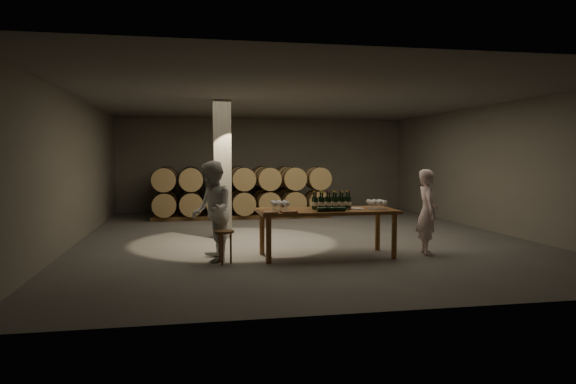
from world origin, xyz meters
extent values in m
plane|color=#53504E|center=(0.00, 0.00, 0.00)|extent=(12.00, 12.00, 0.00)
plane|color=#605E59|center=(0.00, 0.00, 3.20)|extent=(12.00, 12.00, 0.00)
plane|color=#676358|center=(0.00, 6.00, 1.60)|extent=(10.00, 0.00, 10.00)
plane|color=#676358|center=(0.00, -6.00, 1.60)|extent=(10.00, 0.00, 10.00)
plane|color=#676358|center=(-5.00, 0.00, 1.60)|extent=(0.00, 12.00, 12.00)
plane|color=#676358|center=(5.00, 0.00, 1.60)|extent=(0.00, 12.00, 12.00)
cube|color=#676259|center=(-1.80, 0.20, 1.60)|extent=(0.40, 0.40, 3.20)
cylinder|color=brown|center=(-1.18, -2.93, 0.42)|extent=(0.10, 0.10, 0.84)
cylinder|color=brown|center=(1.18, -2.93, 0.42)|extent=(0.10, 0.10, 0.84)
cylinder|color=brown|center=(-1.18, -2.07, 0.42)|extent=(0.10, 0.10, 0.84)
cylinder|color=brown|center=(1.18, -2.07, 0.42)|extent=(0.10, 0.10, 0.84)
cube|color=brown|center=(0.00, -2.50, 0.87)|extent=(2.60, 1.10, 0.06)
cube|color=brown|center=(-1.35, 4.90, 0.06)|extent=(4.70, 0.10, 0.12)
cube|color=brown|center=(-1.35, 5.50, 0.06)|extent=(4.70, 0.10, 0.12)
cylinder|color=olive|center=(-3.30, 5.20, 0.47)|extent=(0.70, 0.95, 0.70)
cylinder|color=black|center=(-3.30, 4.94, 0.47)|extent=(0.73, 0.04, 0.73)
cylinder|color=black|center=(-3.30, 5.46, 0.47)|extent=(0.73, 0.04, 0.73)
cylinder|color=olive|center=(-2.52, 5.20, 0.47)|extent=(0.70, 0.95, 0.70)
cylinder|color=black|center=(-2.52, 4.94, 0.47)|extent=(0.73, 0.04, 0.73)
cylinder|color=black|center=(-2.52, 5.46, 0.47)|extent=(0.73, 0.04, 0.73)
cylinder|color=olive|center=(-1.74, 5.20, 0.47)|extent=(0.70, 0.95, 0.70)
cylinder|color=black|center=(-1.74, 4.94, 0.47)|extent=(0.73, 0.04, 0.73)
cylinder|color=black|center=(-1.74, 5.46, 0.47)|extent=(0.73, 0.04, 0.73)
cylinder|color=olive|center=(-0.96, 5.20, 0.47)|extent=(0.70, 0.95, 0.70)
cylinder|color=black|center=(-0.96, 4.94, 0.47)|extent=(0.73, 0.04, 0.73)
cylinder|color=black|center=(-0.96, 5.46, 0.47)|extent=(0.73, 0.04, 0.73)
cylinder|color=olive|center=(-0.18, 5.20, 0.47)|extent=(0.70, 0.95, 0.70)
cylinder|color=black|center=(-0.18, 4.94, 0.47)|extent=(0.73, 0.04, 0.73)
cylinder|color=black|center=(-0.18, 5.46, 0.47)|extent=(0.73, 0.04, 0.73)
cylinder|color=olive|center=(0.60, 5.20, 0.47)|extent=(0.70, 0.95, 0.70)
cylinder|color=black|center=(0.60, 4.94, 0.47)|extent=(0.73, 0.04, 0.73)
cylinder|color=black|center=(0.60, 5.46, 0.47)|extent=(0.73, 0.04, 0.73)
cylinder|color=olive|center=(-3.30, 5.20, 1.21)|extent=(0.70, 0.95, 0.70)
cylinder|color=black|center=(-3.30, 4.94, 1.21)|extent=(0.73, 0.04, 0.73)
cylinder|color=black|center=(-3.30, 5.46, 1.21)|extent=(0.73, 0.04, 0.73)
cylinder|color=olive|center=(-2.52, 5.20, 1.21)|extent=(0.70, 0.95, 0.70)
cylinder|color=black|center=(-2.52, 4.94, 1.21)|extent=(0.73, 0.04, 0.73)
cylinder|color=black|center=(-2.52, 5.46, 1.21)|extent=(0.73, 0.04, 0.73)
cylinder|color=olive|center=(-1.74, 5.20, 1.21)|extent=(0.70, 0.95, 0.70)
cylinder|color=black|center=(-1.74, 4.94, 1.21)|extent=(0.73, 0.04, 0.73)
cylinder|color=black|center=(-1.74, 5.46, 1.21)|extent=(0.73, 0.04, 0.73)
cylinder|color=olive|center=(-0.96, 5.20, 1.21)|extent=(0.70, 0.95, 0.70)
cylinder|color=black|center=(-0.96, 4.94, 1.21)|extent=(0.73, 0.04, 0.73)
cylinder|color=black|center=(-0.96, 5.46, 1.21)|extent=(0.73, 0.04, 0.73)
cylinder|color=olive|center=(-0.18, 5.20, 1.21)|extent=(0.70, 0.95, 0.70)
cylinder|color=black|center=(-0.18, 4.94, 1.21)|extent=(0.73, 0.04, 0.73)
cylinder|color=black|center=(-0.18, 5.46, 1.21)|extent=(0.73, 0.04, 0.73)
cylinder|color=olive|center=(0.60, 5.20, 1.21)|extent=(0.70, 0.95, 0.70)
cylinder|color=black|center=(0.60, 4.94, 1.21)|extent=(0.73, 0.04, 0.73)
cylinder|color=black|center=(0.60, 5.46, 1.21)|extent=(0.73, 0.04, 0.73)
cube|color=brown|center=(-0.96, 3.50, 0.06)|extent=(5.48, 0.10, 0.12)
cube|color=brown|center=(-0.96, 4.10, 0.06)|extent=(5.48, 0.10, 0.12)
cylinder|color=olive|center=(-3.30, 3.80, 0.47)|extent=(0.70, 0.95, 0.70)
cylinder|color=black|center=(-3.30, 3.54, 0.47)|extent=(0.73, 0.04, 0.73)
cylinder|color=black|center=(-3.30, 4.06, 0.47)|extent=(0.73, 0.04, 0.73)
cylinder|color=olive|center=(-2.52, 3.80, 0.47)|extent=(0.70, 0.95, 0.70)
cylinder|color=black|center=(-2.52, 3.54, 0.47)|extent=(0.73, 0.04, 0.73)
cylinder|color=black|center=(-2.52, 4.06, 0.47)|extent=(0.73, 0.04, 0.73)
cylinder|color=olive|center=(-1.74, 3.80, 0.47)|extent=(0.70, 0.95, 0.70)
cylinder|color=black|center=(-1.74, 3.54, 0.47)|extent=(0.73, 0.04, 0.73)
cylinder|color=black|center=(-1.74, 4.06, 0.47)|extent=(0.73, 0.04, 0.73)
cylinder|color=olive|center=(-0.96, 3.80, 0.47)|extent=(0.70, 0.95, 0.70)
cylinder|color=black|center=(-0.96, 3.54, 0.47)|extent=(0.73, 0.04, 0.73)
cylinder|color=black|center=(-0.96, 4.06, 0.47)|extent=(0.73, 0.04, 0.73)
cylinder|color=olive|center=(-0.18, 3.80, 0.47)|extent=(0.70, 0.95, 0.70)
cylinder|color=black|center=(-0.18, 3.54, 0.47)|extent=(0.73, 0.04, 0.73)
cylinder|color=black|center=(-0.18, 4.06, 0.47)|extent=(0.73, 0.04, 0.73)
cylinder|color=olive|center=(0.60, 3.80, 0.47)|extent=(0.70, 0.95, 0.70)
cylinder|color=black|center=(0.60, 3.54, 0.47)|extent=(0.73, 0.04, 0.73)
cylinder|color=black|center=(0.60, 4.06, 0.47)|extent=(0.73, 0.04, 0.73)
cylinder|color=olive|center=(1.38, 3.80, 0.47)|extent=(0.70, 0.95, 0.70)
cylinder|color=black|center=(1.38, 3.54, 0.47)|extent=(0.73, 0.04, 0.73)
cylinder|color=black|center=(1.38, 4.06, 0.47)|extent=(0.73, 0.04, 0.73)
cylinder|color=olive|center=(-3.30, 3.80, 1.21)|extent=(0.70, 0.95, 0.70)
cylinder|color=black|center=(-3.30, 3.54, 1.21)|extent=(0.73, 0.04, 0.73)
cylinder|color=black|center=(-3.30, 4.06, 1.21)|extent=(0.73, 0.04, 0.73)
cylinder|color=olive|center=(-2.52, 3.80, 1.21)|extent=(0.70, 0.95, 0.70)
cylinder|color=black|center=(-2.52, 3.54, 1.21)|extent=(0.73, 0.04, 0.73)
cylinder|color=black|center=(-2.52, 4.06, 1.21)|extent=(0.73, 0.04, 0.73)
cylinder|color=olive|center=(-1.74, 3.80, 1.21)|extent=(0.70, 0.95, 0.70)
cylinder|color=black|center=(-1.74, 3.54, 1.21)|extent=(0.73, 0.04, 0.73)
cylinder|color=black|center=(-1.74, 4.06, 1.21)|extent=(0.73, 0.04, 0.73)
cylinder|color=olive|center=(-0.96, 3.80, 1.21)|extent=(0.70, 0.95, 0.70)
cylinder|color=black|center=(-0.96, 3.54, 1.21)|extent=(0.73, 0.04, 0.73)
cylinder|color=black|center=(-0.96, 4.06, 1.21)|extent=(0.73, 0.04, 0.73)
cylinder|color=olive|center=(-0.18, 3.80, 1.21)|extent=(0.70, 0.95, 0.70)
cylinder|color=black|center=(-0.18, 3.54, 1.21)|extent=(0.73, 0.04, 0.73)
cylinder|color=black|center=(-0.18, 4.06, 1.21)|extent=(0.73, 0.04, 0.73)
cylinder|color=olive|center=(0.60, 3.80, 1.21)|extent=(0.70, 0.95, 0.70)
cylinder|color=black|center=(0.60, 3.54, 1.21)|extent=(0.73, 0.04, 0.73)
cylinder|color=black|center=(0.60, 4.06, 1.21)|extent=(0.73, 0.04, 0.73)
cylinder|color=olive|center=(1.38, 3.80, 1.21)|extent=(0.70, 0.95, 0.70)
cylinder|color=black|center=(1.38, 3.54, 1.21)|extent=(0.73, 0.04, 0.73)
cylinder|color=black|center=(1.38, 4.06, 1.21)|extent=(0.73, 0.04, 0.73)
cylinder|color=black|center=(-0.22, -2.51, 1.02)|extent=(0.08, 0.08, 0.23)
cylinder|color=silver|center=(-0.22, -2.51, 1.00)|extent=(0.09, 0.09, 0.07)
cylinder|color=black|center=(-0.22, -2.51, 1.18)|extent=(0.03, 0.03, 0.09)
cylinder|color=yellow|center=(-0.22, -2.51, 1.23)|extent=(0.04, 0.04, 0.03)
cylinder|color=black|center=(-0.22, -2.36, 1.02)|extent=(0.08, 0.08, 0.23)
cylinder|color=silver|center=(-0.22, -2.36, 1.00)|extent=(0.09, 0.09, 0.07)
cylinder|color=black|center=(-0.22, -2.36, 1.18)|extent=(0.03, 0.03, 0.09)
cylinder|color=maroon|center=(-0.22, -2.36, 1.23)|extent=(0.04, 0.04, 0.03)
cylinder|color=black|center=(-0.09, -2.51, 1.02)|extent=(0.08, 0.08, 0.23)
cylinder|color=silver|center=(-0.09, -2.51, 1.00)|extent=(0.09, 0.09, 0.07)
cylinder|color=black|center=(-0.09, -2.51, 1.18)|extent=(0.03, 0.03, 0.09)
cylinder|color=maroon|center=(-0.09, -2.51, 1.23)|extent=(0.04, 0.04, 0.03)
cylinder|color=black|center=(-0.09, -2.36, 1.02)|extent=(0.08, 0.08, 0.23)
cylinder|color=silver|center=(-0.09, -2.36, 1.00)|extent=(0.09, 0.09, 0.07)
cylinder|color=black|center=(-0.09, -2.36, 1.18)|extent=(0.03, 0.03, 0.09)
cylinder|color=yellow|center=(-0.09, -2.36, 1.23)|extent=(0.04, 0.04, 0.03)
cylinder|color=black|center=(0.04, -2.51, 1.02)|extent=(0.08, 0.08, 0.23)
cylinder|color=silver|center=(0.04, -2.51, 1.00)|extent=(0.09, 0.09, 0.07)
cylinder|color=black|center=(0.04, -2.51, 1.18)|extent=(0.03, 0.03, 0.09)
cylinder|color=yellow|center=(0.04, -2.51, 1.23)|extent=(0.04, 0.04, 0.03)
cylinder|color=black|center=(0.04, -2.36, 1.02)|extent=(0.08, 0.08, 0.23)
cylinder|color=silver|center=(0.04, -2.36, 1.00)|extent=(0.09, 0.09, 0.07)
cylinder|color=black|center=(0.04, -2.36, 1.18)|extent=(0.03, 0.03, 0.09)
cylinder|color=maroon|center=(0.04, -2.36, 1.23)|extent=(0.04, 0.04, 0.03)
cylinder|color=black|center=(0.17, -2.51, 1.02)|extent=(0.08, 0.08, 0.23)
cylinder|color=silver|center=(0.17, -2.51, 1.00)|extent=(0.09, 0.09, 0.07)
cylinder|color=black|center=(0.17, -2.51, 1.18)|extent=(0.03, 0.03, 0.09)
cylinder|color=maroon|center=(0.17, -2.51, 1.23)|extent=(0.04, 0.04, 0.03)
cylinder|color=black|center=(0.17, -2.36, 1.02)|extent=(0.08, 0.08, 0.23)
cylinder|color=silver|center=(0.17, -2.36, 1.00)|extent=(0.09, 0.09, 0.07)
cylinder|color=black|center=(0.17, -2.36, 1.18)|extent=(0.03, 0.03, 0.09)
cylinder|color=yellow|center=(0.17, -2.36, 1.23)|extent=(0.04, 0.04, 0.03)
cylinder|color=black|center=(0.30, -2.51, 1.02)|extent=(0.08, 0.08, 0.23)
cylinder|color=silver|center=(0.30, -2.51, 1.00)|extent=(0.09, 0.09, 0.07)
cylinder|color=black|center=(0.30, -2.51, 1.18)|extent=(0.03, 0.03, 0.09)
cylinder|color=yellow|center=(0.30, -2.51, 1.23)|extent=(0.04, 0.04, 0.03)
cylinder|color=black|center=(0.30, -2.36, 1.02)|extent=(0.08, 0.08, 0.23)
cylinder|color=silver|center=(0.30, -2.36, 1.00)|extent=(0.09, 0.09, 0.07)
cylinder|color=black|center=(0.30, -2.36, 1.18)|extent=(0.03, 0.03, 0.09)
cylinder|color=maroon|center=(0.30, -2.36, 1.23)|extent=(0.04, 0.04, 0.03)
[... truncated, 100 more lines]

